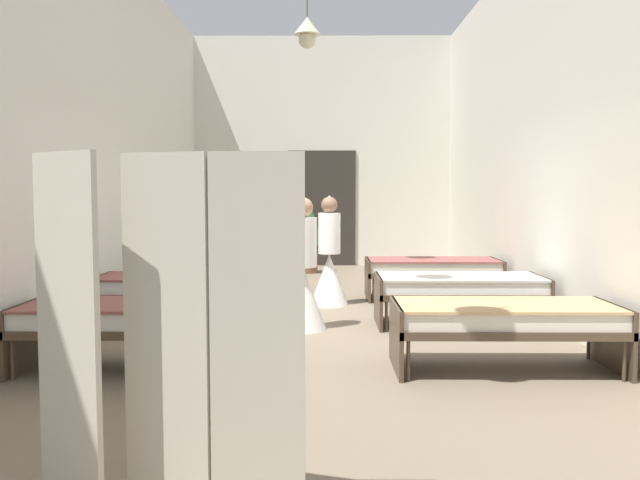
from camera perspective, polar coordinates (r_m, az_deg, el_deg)
ground_plane at (r=7.65m, az=-0.04°, el=-7.75°), size 5.91×13.21×0.10m
room_shell at (r=8.73m, az=0.02°, el=9.81°), size 5.71×12.81×4.76m
bed_left_row_0 at (r=5.93m, az=-16.03°, el=-6.57°), size 1.90×0.84×0.57m
bed_right_row_0 at (r=5.89m, az=15.72°, el=-6.63°), size 1.90×0.84×0.57m
bed_left_row_1 at (r=7.74m, az=-12.04°, el=-4.02°), size 1.90×0.84×0.57m
bed_right_row_1 at (r=7.72m, az=12.00°, el=-4.04°), size 1.90×0.84×0.57m
bed_left_row_2 at (r=9.59m, az=-9.59°, el=-2.43°), size 1.90×0.84×0.57m
bed_right_row_2 at (r=9.57m, az=9.72°, el=-2.44°), size 1.90×0.84×0.57m
nurse_near_aisle at (r=8.90m, az=0.81°, el=-2.29°), size 0.52×0.52×1.49m
nurse_mid_aisle at (r=7.31m, az=-1.46°, el=-3.68°), size 0.52×0.52×1.49m
patient_seated_primary at (r=9.49m, az=-7.55°, el=0.13°), size 0.44×0.44×0.80m
potted_plant at (r=12.46m, az=-0.92°, el=1.06°), size 0.52×0.52×1.37m
privacy_screen at (r=3.04m, az=-13.37°, el=-8.72°), size 1.23×0.27×1.70m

